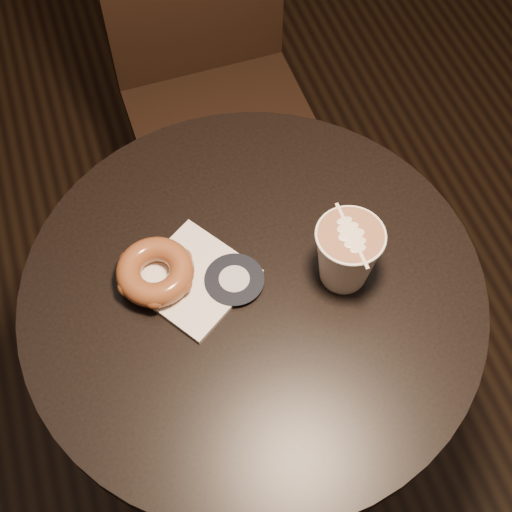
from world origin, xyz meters
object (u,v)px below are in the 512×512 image
chair (209,62)px  pastry_bag (194,279)px  latte_cup (347,255)px  doughnut (155,272)px  cafe_table (253,342)px

chair → pastry_bag: chair is taller
latte_cup → doughnut: bearing=163.8°
latte_cup → chair: bearing=91.5°
cafe_table → chair: (0.12, 0.67, 0.01)m
chair → latte_cup: (0.02, -0.69, 0.24)m
pastry_bag → doughnut: bearing=128.7°
pastry_bag → chair: bearing=39.0°
chair → pastry_bag: size_ratio=6.73×
doughnut → cafe_table: bearing=-22.9°
pastry_bag → doughnut: 0.06m
cafe_table → doughnut: bearing=157.1°
cafe_table → doughnut: (-0.13, 0.06, 0.23)m
cafe_table → latte_cup: 0.29m
cafe_table → doughnut: size_ratio=6.45×
chair → pastry_bag: bearing=-108.0°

